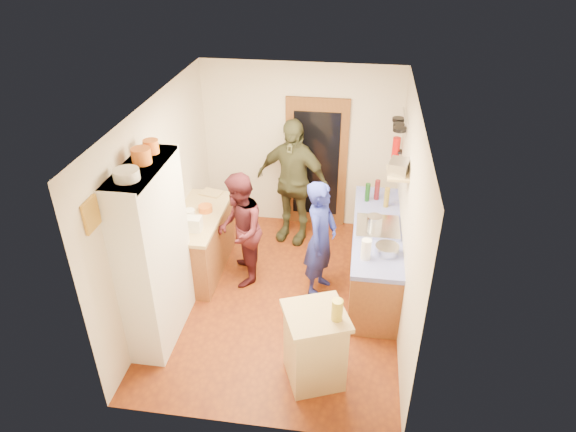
% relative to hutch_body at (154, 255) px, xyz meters
% --- Properties ---
extents(floor, '(3.00, 4.00, 0.02)m').
position_rel_hutch_body_xyz_m(floor, '(1.30, 0.80, -1.11)').
color(floor, maroon).
rests_on(floor, ground).
extents(ceiling, '(3.00, 4.00, 0.02)m').
position_rel_hutch_body_xyz_m(ceiling, '(1.30, 0.80, 1.51)').
color(ceiling, silver).
rests_on(ceiling, ground).
extents(wall_back, '(3.00, 0.02, 2.60)m').
position_rel_hutch_body_xyz_m(wall_back, '(1.30, 2.81, 0.20)').
color(wall_back, beige).
rests_on(wall_back, ground).
extents(wall_front, '(3.00, 0.02, 2.60)m').
position_rel_hutch_body_xyz_m(wall_front, '(1.30, -1.21, 0.20)').
color(wall_front, beige).
rests_on(wall_front, ground).
extents(wall_left, '(0.02, 4.00, 2.60)m').
position_rel_hutch_body_xyz_m(wall_left, '(-0.21, 0.80, 0.20)').
color(wall_left, beige).
rests_on(wall_left, ground).
extents(wall_right, '(0.02, 4.00, 2.60)m').
position_rel_hutch_body_xyz_m(wall_right, '(2.81, 0.80, 0.20)').
color(wall_right, beige).
rests_on(wall_right, ground).
extents(door_frame, '(0.95, 0.06, 2.10)m').
position_rel_hutch_body_xyz_m(door_frame, '(1.55, 2.77, -0.05)').
color(door_frame, brown).
rests_on(door_frame, ground).
extents(door_glass, '(0.70, 0.02, 1.70)m').
position_rel_hutch_body_xyz_m(door_glass, '(1.55, 2.74, -0.05)').
color(door_glass, black).
rests_on(door_glass, door_frame).
extents(hutch_body, '(0.40, 1.20, 2.20)m').
position_rel_hutch_body_xyz_m(hutch_body, '(0.00, 0.00, 0.00)').
color(hutch_body, white).
rests_on(hutch_body, ground).
extents(hutch_top_shelf, '(0.40, 1.14, 0.04)m').
position_rel_hutch_body_xyz_m(hutch_top_shelf, '(0.00, 0.00, 1.08)').
color(hutch_top_shelf, white).
rests_on(hutch_top_shelf, hutch_body).
extents(plate_stack, '(0.25, 0.25, 0.10)m').
position_rel_hutch_body_xyz_m(plate_stack, '(0.00, -0.31, 1.15)').
color(plate_stack, white).
rests_on(plate_stack, hutch_top_shelf).
extents(orange_pot_a, '(0.20, 0.20, 0.16)m').
position_rel_hutch_body_xyz_m(orange_pot_a, '(0.00, 0.07, 1.18)').
color(orange_pot_a, orange).
rests_on(orange_pot_a, hutch_top_shelf).
extents(orange_pot_b, '(0.16, 0.16, 0.15)m').
position_rel_hutch_body_xyz_m(orange_pot_b, '(0.00, 0.33, 1.17)').
color(orange_pot_b, orange).
rests_on(orange_pot_b, hutch_top_shelf).
extents(left_counter_base, '(0.60, 1.40, 0.85)m').
position_rel_hutch_body_xyz_m(left_counter_base, '(0.10, 1.25, -0.68)').
color(left_counter_base, brown).
rests_on(left_counter_base, ground).
extents(left_counter_top, '(0.64, 1.44, 0.05)m').
position_rel_hutch_body_xyz_m(left_counter_top, '(0.10, 1.25, -0.23)').
color(left_counter_top, tan).
rests_on(left_counter_top, left_counter_base).
extents(toaster, '(0.25, 0.17, 0.18)m').
position_rel_hutch_body_xyz_m(toaster, '(0.15, 0.87, -0.11)').
color(toaster, white).
rests_on(toaster, left_counter_top).
extents(kettle, '(0.18, 0.18, 0.16)m').
position_rel_hutch_body_xyz_m(kettle, '(0.05, 1.09, -0.12)').
color(kettle, white).
rests_on(kettle, left_counter_top).
extents(orange_bowl, '(0.24, 0.24, 0.09)m').
position_rel_hutch_body_xyz_m(orange_bowl, '(0.18, 1.36, -0.16)').
color(orange_bowl, orange).
rests_on(orange_bowl, left_counter_top).
extents(chopping_board, '(0.35, 0.29, 0.02)m').
position_rel_hutch_body_xyz_m(chopping_board, '(0.12, 1.86, -0.19)').
color(chopping_board, tan).
rests_on(chopping_board, left_counter_top).
extents(right_counter_base, '(0.60, 2.20, 0.84)m').
position_rel_hutch_body_xyz_m(right_counter_base, '(2.50, 1.30, -0.68)').
color(right_counter_base, brown).
rests_on(right_counter_base, ground).
extents(right_counter_top, '(0.62, 2.22, 0.06)m').
position_rel_hutch_body_xyz_m(right_counter_top, '(2.50, 1.30, -0.23)').
color(right_counter_top, '#0614C3').
rests_on(right_counter_top, right_counter_base).
extents(hob, '(0.55, 0.58, 0.04)m').
position_rel_hutch_body_xyz_m(hob, '(2.50, 1.26, -0.18)').
color(hob, silver).
rests_on(hob, right_counter_top).
extents(pot_on_hob, '(0.20, 0.20, 0.13)m').
position_rel_hutch_body_xyz_m(pot_on_hob, '(2.45, 1.28, -0.10)').
color(pot_on_hob, silver).
rests_on(pot_on_hob, hob).
extents(bottle_a, '(0.08, 0.08, 0.27)m').
position_rel_hutch_body_xyz_m(bottle_a, '(2.35, 1.98, -0.07)').
color(bottle_a, '#143F14').
rests_on(bottle_a, right_counter_top).
extents(bottle_b, '(0.08, 0.08, 0.30)m').
position_rel_hutch_body_xyz_m(bottle_b, '(2.48, 2.04, -0.05)').
color(bottle_b, '#591419').
rests_on(bottle_b, right_counter_top).
extents(bottle_c, '(0.08, 0.08, 0.29)m').
position_rel_hutch_body_xyz_m(bottle_c, '(2.61, 1.85, -0.06)').
color(bottle_c, olive).
rests_on(bottle_c, right_counter_top).
extents(paper_towel, '(0.14, 0.14, 0.26)m').
position_rel_hutch_body_xyz_m(paper_towel, '(2.35, 0.57, -0.07)').
color(paper_towel, white).
rests_on(paper_towel, right_counter_top).
extents(mixing_bowl, '(0.29, 0.29, 0.11)m').
position_rel_hutch_body_xyz_m(mixing_bowl, '(2.60, 0.70, -0.15)').
color(mixing_bowl, silver).
rests_on(mixing_bowl, right_counter_top).
extents(island_base, '(0.71, 0.71, 0.86)m').
position_rel_hutch_body_xyz_m(island_base, '(1.87, -0.49, -0.67)').
color(island_base, tan).
rests_on(island_base, ground).
extents(island_top, '(0.81, 0.81, 0.05)m').
position_rel_hutch_body_xyz_m(island_top, '(1.87, -0.49, -0.22)').
color(island_top, tan).
rests_on(island_top, island_base).
extents(cutting_board, '(0.43, 0.39, 0.02)m').
position_rel_hutch_body_xyz_m(cutting_board, '(1.81, -0.47, -0.21)').
color(cutting_board, white).
rests_on(cutting_board, island_top).
extents(oil_jar, '(0.15, 0.15, 0.23)m').
position_rel_hutch_body_xyz_m(oil_jar, '(2.08, -0.54, -0.07)').
color(oil_jar, '#AD9E2D').
rests_on(oil_jar, island_top).
extents(pan_rail, '(0.02, 0.65, 0.02)m').
position_rel_hutch_body_xyz_m(pan_rail, '(2.76, 2.33, 0.95)').
color(pan_rail, silver).
rests_on(pan_rail, wall_right).
extents(pan_hang_a, '(0.18, 0.18, 0.05)m').
position_rel_hutch_body_xyz_m(pan_hang_a, '(2.70, 2.15, 0.82)').
color(pan_hang_a, black).
rests_on(pan_hang_a, pan_rail).
extents(pan_hang_b, '(0.16, 0.16, 0.05)m').
position_rel_hutch_body_xyz_m(pan_hang_b, '(2.70, 2.35, 0.80)').
color(pan_hang_b, black).
rests_on(pan_hang_b, pan_rail).
extents(pan_hang_c, '(0.17, 0.17, 0.05)m').
position_rel_hutch_body_xyz_m(pan_hang_c, '(2.70, 2.55, 0.81)').
color(pan_hang_c, black).
rests_on(pan_hang_c, pan_rail).
extents(wall_shelf, '(0.26, 0.42, 0.03)m').
position_rel_hutch_body_xyz_m(wall_shelf, '(2.67, 1.25, 0.60)').
color(wall_shelf, tan).
rests_on(wall_shelf, wall_right).
extents(radio, '(0.28, 0.34, 0.15)m').
position_rel_hutch_body_xyz_m(radio, '(2.67, 1.25, 0.69)').
color(radio, silver).
rests_on(radio, wall_shelf).
extents(ext_bracket, '(0.06, 0.10, 0.04)m').
position_rel_hutch_body_xyz_m(ext_bracket, '(2.77, 2.50, 0.35)').
color(ext_bracket, black).
rests_on(ext_bracket, wall_right).
extents(fire_extinguisher, '(0.11, 0.11, 0.32)m').
position_rel_hutch_body_xyz_m(fire_extinguisher, '(2.71, 2.50, 0.40)').
color(fire_extinguisher, red).
rests_on(fire_extinguisher, wall_right).
extents(picture_frame, '(0.03, 0.25, 0.30)m').
position_rel_hutch_body_xyz_m(picture_frame, '(-0.18, -0.75, 0.95)').
color(picture_frame, gold).
rests_on(picture_frame, wall_left).
extents(person_hob, '(0.54, 0.67, 1.61)m').
position_rel_hutch_body_xyz_m(person_hob, '(1.80, 1.02, -0.30)').
color(person_hob, navy).
rests_on(person_hob, ground).
extents(person_left, '(0.75, 0.88, 1.59)m').
position_rel_hutch_body_xyz_m(person_left, '(0.73, 1.16, -0.30)').
color(person_left, '#42151D').
rests_on(person_left, ground).
extents(person_back, '(1.23, 0.78, 1.95)m').
position_rel_hutch_body_xyz_m(person_back, '(1.26, 2.26, -0.13)').
color(person_back, '#373822').
rests_on(person_back, ground).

